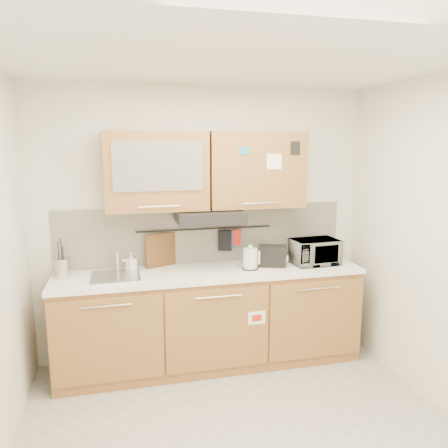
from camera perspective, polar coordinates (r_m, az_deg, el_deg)
floor at (r=3.42m, az=2.90°, el=-26.85°), size 3.20×3.20×0.00m
ceiling at (r=2.77m, az=3.43°, el=21.46°), size 3.20×3.20×0.00m
wall_back at (r=4.25m, az=-2.63°, el=0.01°), size 3.20×0.00×3.20m
base_cabinet at (r=4.22m, az=-1.72°, el=-12.78°), size 2.80×0.64×0.88m
countertop at (r=4.05m, az=-1.75°, el=-6.35°), size 2.82×0.62×0.04m
backsplash at (r=4.25m, az=-2.59°, el=-1.34°), size 2.80×0.02×0.56m
upper_cabinets at (r=4.01m, az=-2.29°, el=7.03°), size 1.82×0.37×0.70m
range_hood at (r=3.98m, az=-1.97°, el=1.07°), size 0.60×0.46×0.10m
sink at (r=3.98m, az=-13.94°, el=-6.59°), size 0.42×0.40×0.26m
utensil_rail at (r=4.21m, az=-2.50°, el=-0.65°), size 1.30×0.02×0.02m
utensil_crock at (r=4.06m, az=-20.39°, el=-5.36°), size 0.18×0.18×0.34m
kettle at (r=4.06m, az=3.46°, el=-4.65°), size 0.17×0.15×0.23m
toaster at (r=4.18m, az=6.28°, el=-4.13°), size 0.30×0.23×0.20m
microwave at (r=4.31m, az=11.76°, el=-3.56°), size 0.46×0.33×0.24m
soap_bottle at (r=4.10m, az=-12.05°, el=-4.85°), size 0.11×0.11×0.17m
cutting_board at (r=4.18m, az=-8.10°, el=-3.96°), size 0.32×0.15×0.41m
oven_mitt at (r=4.26m, az=0.38°, el=-2.01°), size 0.11×0.06×0.18m
dark_pouch at (r=4.26m, az=0.13°, el=-2.16°), size 0.13×0.08×0.20m
pot_holder at (r=4.28m, az=1.44°, el=-1.75°), size 0.12×0.03×0.15m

